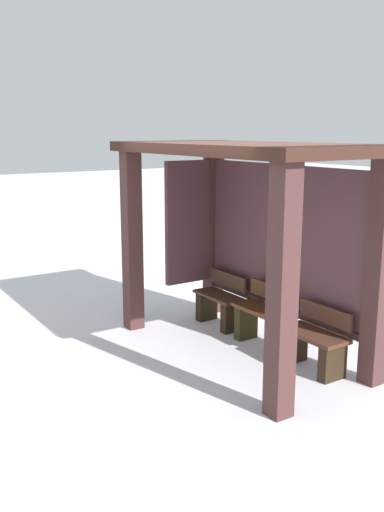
{
  "coord_description": "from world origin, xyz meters",
  "views": [
    {
      "loc": [
        5.11,
        -4.01,
        2.62
      ],
      "look_at": [
        0.17,
        -0.78,
        1.31
      ],
      "focal_mm": 39.89,
      "sensor_mm": 36.0,
      "label": 1
    }
  ],
  "objects_px": {
    "bench_left_inside": "(220,304)",
    "bench_center_inside": "(262,319)",
    "bus_shelter": "(247,206)",
    "bench_right_inside": "(314,344)"
  },
  "relations": [
    {
      "from": "bench_left_inside",
      "to": "bench_center_inside",
      "type": "xyz_separation_m",
      "value": [
        0.89,
        -0.0,
        0.03
      ]
    },
    {
      "from": "bench_center_inside",
      "to": "bench_right_inside",
      "type": "relative_size",
      "value": 1.0
    },
    {
      "from": "bus_shelter",
      "to": "bench_left_inside",
      "type": "height_order",
      "value": "bus_shelter"
    },
    {
      "from": "bus_shelter",
      "to": "bench_left_inside",
      "type": "relative_size",
      "value": 4.18
    },
    {
      "from": "bus_shelter",
      "to": "bench_left_inside",
      "type": "bearing_deg",
      "value": 165.86
    },
    {
      "from": "bus_shelter",
      "to": "bench_right_inside",
      "type": "xyz_separation_m",
      "value": [
        0.98,
        0.2,
        -1.44
      ]
    },
    {
      "from": "bench_left_inside",
      "to": "bench_center_inside",
      "type": "relative_size",
      "value": 1.0
    },
    {
      "from": "bench_left_inside",
      "to": "bench_right_inside",
      "type": "distance_m",
      "value": 1.78
    },
    {
      "from": "bus_shelter",
      "to": "bench_center_inside",
      "type": "relative_size",
      "value": 4.18
    },
    {
      "from": "bus_shelter",
      "to": "bench_center_inside",
      "type": "height_order",
      "value": "bus_shelter"
    }
  ]
}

